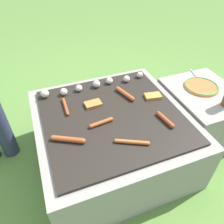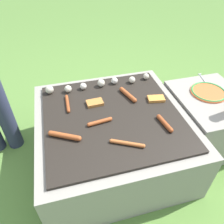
# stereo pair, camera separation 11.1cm
# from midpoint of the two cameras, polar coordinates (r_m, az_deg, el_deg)

# --- Properties ---
(ground_plane) EXTENTS (14.00, 14.00, 0.00)m
(ground_plane) POSITION_cam_midpoint_polar(r_m,az_deg,el_deg) (1.70, -1.91, -11.18)
(ground_plane) COLOR #567F38
(grill) EXTENTS (0.97, 0.97, 0.41)m
(grill) POSITION_cam_midpoint_polar(r_m,az_deg,el_deg) (1.54, -2.08, -6.50)
(grill) COLOR gray
(grill) RESTS_ON ground_plane
(side_ledge) EXTENTS (0.48, 0.58, 0.41)m
(side_ledge) POSITION_cam_midpoint_polar(r_m,az_deg,el_deg) (1.83, 20.22, -0.29)
(side_ledge) COLOR gray
(side_ledge) RESTS_ON ground_plane
(sausage_mid_left) EXTENTS (0.08, 0.18, 0.03)m
(sausage_mid_left) POSITION_cam_midpoint_polar(r_m,az_deg,el_deg) (1.55, 1.31, 4.75)
(sausage_mid_left) COLOR #A34C23
(sausage_mid_left) RESTS_ON grill
(sausage_front_right) EXTENTS (0.05, 0.16, 0.03)m
(sausage_front_right) POSITION_cam_midpoint_polar(r_m,az_deg,el_deg) (1.37, 11.44, -1.99)
(sausage_front_right) COLOR #93421E
(sausage_front_right) RESTS_ON grill
(sausage_front_center) EXTENTS (0.18, 0.10, 0.02)m
(sausage_front_center) POSITION_cam_midpoint_polar(r_m,az_deg,el_deg) (1.22, 2.60, -7.93)
(sausage_front_center) COLOR #B7602D
(sausage_front_center) RESTS_ON grill
(sausage_front_left) EXTENTS (0.03, 0.19, 0.02)m
(sausage_front_left) POSITION_cam_midpoint_polar(r_m,az_deg,el_deg) (1.49, -14.19, 1.35)
(sausage_front_left) COLOR #93421E
(sausage_front_left) RESTS_ON grill
(sausage_back_left) EXTENTS (0.16, 0.04, 0.02)m
(sausage_back_left) POSITION_cam_midpoint_polar(r_m,az_deg,el_deg) (1.33, -5.23, -2.86)
(sausage_back_left) COLOR #A34C23
(sausage_back_left) RESTS_ON grill
(sausage_mid_right) EXTENTS (0.18, 0.11, 0.03)m
(sausage_mid_right) POSITION_cam_midpoint_polar(r_m,az_deg,el_deg) (1.26, -13.97, -7.04)
(sausage_mid_right) COLOR #A34C23
(sausage_mid_right) RESTS_ON grill
(bread_slice_left) EXTENTS (0.11, 0.08, 0.02)m
(bread_slice_left) POSITION_cam_midpoint_polar(r_m,az_deg,el_deg) (1.48, -7.12, 2.04)
(bread_slice_left) COLOR #B27033
(bread_slice_left) RESTS_ON grill
(bread_slice_center) EXTENTS (0.12, 0.09, 0.02)m
(bread_slice_center) POSITION_cam_midpoint_polar(r_m,az_deg,el_deg) (1.55, 8.63, 4.09)
(bread_slice_center) COLOR #D18438
(bread_slice_center) RESTS_ON grill
(mushroom_row) EXTENTS (0.79, 0.08, 0.06)m
(mushroom_row) POSITION_cam_midpoint_polar(r_m,az_deg,el_deg) (1.63, -7.60, 6.90)
(mushroom_row) COLOR beige
(mushroom_row) RESTS_ON grill
(plate_colorful) EXTENTS (0.25, 0.25, 0.02)m
(plate_colorful) POSITION_cam_midpoint_polar(r_m,az_deg,el_deg) (1.75, 20.64, 6.24)
(plate_colorful) COLOR orange
(plate_colorful) RESTS_ON side_ledge
(fork_utensil) EXTENTS (0.05, 0.21, 0.01)m
(fork_utensil) POSITION_cam_midpoint_polar(r_m,az_deg,el_deg) (1.89, 19.34, 9.02)
(fork_utensil) COLOR silver
(fork_utensil) RESTS_ON side_ledge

